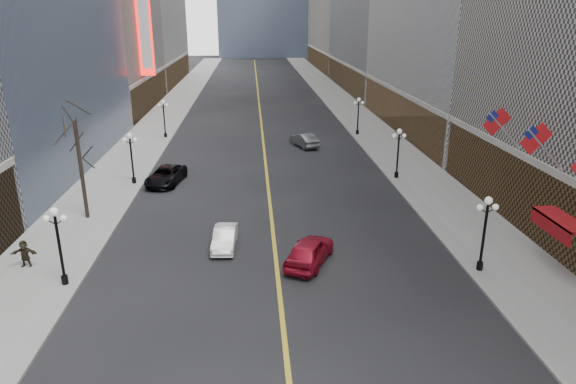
{
  "coord_description": "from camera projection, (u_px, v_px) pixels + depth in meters",
  "views": [
    {
      "loc": [
        -1.27,
        4.02,
        14.26
      ],
      "look_at": [
        0.08,
        22.97,
        7.67
      ],
      "focal_mm": 32.0,
      "sensor_mm": 36.0,
      "label": 1
    }
  ],
  "objects": [
    {
      "name": "streetlamp_east_3",
      "position": [
        358.0,
        112.0,
        63.01
      ],
      "size": [
        1.26,
        0.44,
        4.52
      ],
      "color": "black",
      "rests_on": "sidewalk_east"
    },
    {
      "name": "streetlamp_west_3",
      "position": [
        164.0,
        115.0,
        61.43
      ],
      "size": [
        1.26,
        0.44,
        4.52
      ],
      "color": "black",
      "rests_on": "sidewalk_west"
    },
    {
      "name": "sidewalk_east",
      "position": [
        368.0,
        128.0,
        67.85
      ],
      "size": [
        6.0,
        230.0,
        0.15
      ],
      "primitive_type": "cube",
      "color": "gray",
      "rests_on": "ground"
    },
    {
      "name": "awning_c",
      "position": [
        559.0,
        221.0,
        29.31
      ],
      "size": [
        1.4,
        4.0,
        0.93
      ],
      "color": "maroon",
      "rests_on": "ground"
    },
    {
      "name": "flag_5",
      "position": [
        499.0,
        124.0,
        34.48
      ],
      "size": [
        2.87,
        0.12,
        2.87
      ],
      "color": "#B2B2B7",
      "rests_on": "ground"
    },
    {
      "name": "car_sb_mid",
      "position": [
        310.0,
        251.0,
        30.79
      ],
      "size": [
        3.82,
        5.24,
        1.66
      ],
      "primitive_type": "imported",
      "rotation": [
        0.0,
        0.0,
        2.71
      ],
      "color": "maroon",
      "rests_on": "ground"
    },
    {
      "name": "tree_west_far",
      "position": [
        77.0,
        136.0,
        35.72
      ],
      "size": [
        3.6,
        3.6,
        7.92
      ],
      "color": "#2D231C",
      "rests_on": "sidewalk_west"
    },
    {
      "name": "lane_line",
      "position": [
        260.0,
        116.0,
        76.36
      ],
      "size": [
        0.25,
        200.0,
        0.02
      ],
      "primitive_type": "cube",
      "color": "gold",
      "rests_on": "ground"
    },
    {
      "name": "sidewalk_west",
      "position": [
        153.0,
        131.0,
        65.98
      ],
      "size": [
        6.0,
        230.0,
        0.15
      ],
      "primitive_type": "cube",
      "color": "gray",
      "rests_on": "ground"
    },
    {
      "name": "streetlamp_west_2",
      "position": [
        131.0,
        153.0,
        44.47
      ],
      "size": [
        1.26,
        0.44,
        4.52
      ],
      "color": "black",
      "rests_on": "sidewalk_west"
    },
    {
      "name": "streetlamp_west_1",
      "position": [
        58.0,
        238.0,
        27.5
      ],
      "size": [
        1.26,
        0.44,
        4.52
      ],
      "color": "black",
      "rests_on": "sidewalk_west"
    },
    {
      "name": "flag_4",
      "position": [
        538.0,
        141.0,
        29.76
      ],
      "size": [
        2.87,
        0.12,
        2.87
      ],
      "color": "#B2B2B7",
      "rests_on": "ground"
    },
    {
      "name": "streetlamp_east_1",
      "position": [
        485.0,
        226.0,
        29.08
      ],
      "size": [
        1.26,
        0.44,
        4.52
      ],
      "color": "black",
      "rests_on": "sidewalk_east"
    },
    {
      "name": "car_nb_mid",
      "position": [
        225.0,
        238.0,
        32.99
      ],
      "size": [
        1.62,
        4.05,
        1.31
      ],
      "primitive_type": "imported",
      "rotation": [
        0.0,
        0.0,
        -0.06
      ],
      "color": "white",
      "rests_on": "ground"
    },
    {
      "name": "car_nb_far",
      "position": [
        166.0,
        175.0,
        45.46
      ],
      "size": [
        3.44,
        5.82,
        1.52
      ],
      "primitive_type": "imported",
      "rotation": [
        0.0,
        0.0,
        -0.18
      ],
      "color": "black",
      "rests_on": "ground"
    },
    {
      "name": "streetlamp_east_2",
      "position": [
        398.0,
        148.0,
        46.05
      ],
      "size": [
        1.26,
        0.44,
        4.52
      ],
      "color": "black",
      "rests_on": "sidewalk_east"
    },
    {
      "name": "theatre_marquee",
      "position": [
        145.0,
        32.0,
        71.37
      ],
      "size": [
        2.0,
        0.55,
        12.0
      ],
      "color": "red",
      "rests_on": "ground"
    },
    {
      "name": "ped_west_far",
      "position": [
        25.0,
        254.0,
        30.09
      ],
      "size": [
        1.55,
        0.48,
        1.66
      ],
      "primitive_type": "imported",
      "rotation": [
        0.0,
        0.0,
        -0.03
      ],
      "color": "black",
      "rests_on": "sidewalk_west"
    },
    {
      "name": "car_sb_far",
      "position": [
        304.0,
        140.0,
        58.24
      ],
      "size": [
        3.12,
        4.91,
        1.53
      ],
      "primitive_type": "imported",
      "rotation": [
        0.0,
        0.0,
        3.5
      ],
      "color": "#575D60",
      "rests_on": "ground"
    }
  ]
}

